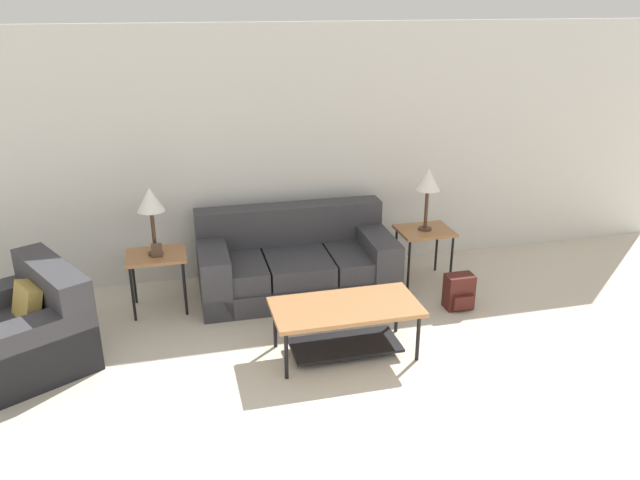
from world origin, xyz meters
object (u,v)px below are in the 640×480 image
(table_lamp_right, at_px, (428,182))
(coffee_table, at_px, (345,318))
(couch, at_px, (296,263))
(armchair, at_px, (22,331))
(side_table_right, at_px, (425,235))
(backpack, at_px, (459,292))
(table_lamp_left, at_px, (150,202))
(side_table_left, at_px, (156,260))

(table_lamp_right, bearing_deg, coffee_table, -134.90)
(couch, relative_size, armchair, 1.40)
(couch, height_order, armchair, couch)
(armchair, xyz_separation_m, coffee_table, (2.59, -0.51, 0.05))
(armchair, xyz_separation_m, side_table_right, (3.80, 0.70, 0.22))
(couch, distance_m, coffee_table, 1.32)
(armchair, xyz_separation_m, backpack, (3.89, 0.02, -0.12))
(coffee_table, relative_size, table_lamp_right, 1.89)
(side_table_right, distance_m, backpack, 0.77)
(table_lamp_left, xyz_separation_m, table_lamp_right, (2.71, 0.00, 0.00))
(armchair, height_order, table_lamp_right, table_lamp_right)
(armchair, height_order, coffee_table, armchair)
(side_table_right, xyz_separation_m, table_lamp_right, (-0.00, 0.00, 0.58))
(table_lamp_left, bearing_deg, side_table_left, 180.00)
(couch, xyz_separation_m, side_table_left, (-1.36, -0.09, 0.22))
(side_table_right, relative_size, backpack, 1.66)
(table_lamp_left, bearing_deg, table_lamp_right, 0.00)
(side_table_left, height_order, table_lamp_left, table_lamp_left)
(armchair, distance_m, side_table_left, 1.31)
(couch, distance_m, side_table_left, 1.38)
(armchair, xyz_separation_m, side_table_left, (1.09, 0.70, 0.22))
(backpack, bearing_deg, table_lamp_left, 166.25)
(coffee_table, xyz_separation_m, table_lamp_left, (-1.50, 1.21, 0.75))
(armchair, xyz_separation_m, table_lamp_right, (3.80, 0.70, 0.80))
(side_table_left, relative_size, side_table_right, 1.00)
(armchair, height_order, backpack, armchair)
(side_table_right, bearing_deg, table_lamp_right, 180.00)
(side_table_left, bearing_deg, table_lamp_left, 0.00)
(table_lamp_left, distance_m, table_lamp_right, 2.71)
(couch, xyz_separation_m, table_lamp_left, (-1.36, -0.09, 0.80))
(couch, bearing_deg, side_table_right, -3.99)
(couch, relative_size, table_lamp_left, 3.01)
(couch, relative_size, table_lamp_right, 3.01)
(side_table_right, bearing_deg, backpack, -82.47)
(armchair, bearing_deg, table_lamp_left, 32.92)
(couch, xyz_separation_m, side_table_right, (1.36, -0.09, 0.22))
(coffee_table, height_order, side_table_left, side_table_left)
(table_lamp_right, relative_size, backpack, 1.89)
(couch, bearing_deg, armchair, -161.92)
(armchair, relative_size, side_table_right, 2.44)
(couch, height_order, coffee_table, couch)
(table_lamp_left, height_order, table_lamp_right, same)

